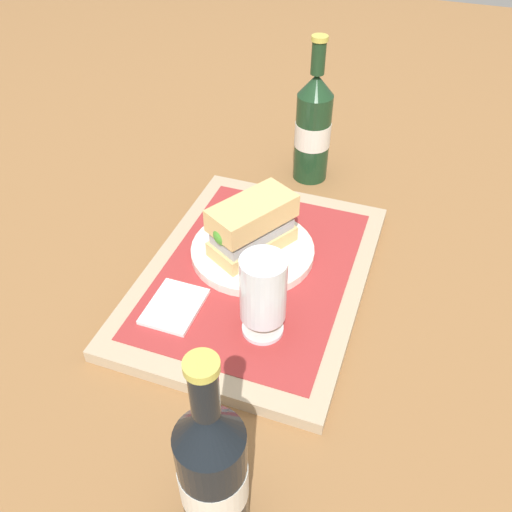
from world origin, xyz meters
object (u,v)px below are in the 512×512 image
at_px(beer_glass, 263,294).
at_px(beer_bottle, 213,472).
at_px(plate, 253,251).
at_px(sandwich, 251,226).
at_px(second_bottle, 312,127).

relative_size(beer_glass, beer_bottle, 0.47).
distance_m(beer_glass, beer_bottle, 0.25).
bearing_deg(plate, sandwich, -29.57).
bearing_deg(second_bottle, sandwich, -3.49).
relative_size(sandwich, beer_glass, 1.16).
bearing_deg(plate, second_bottle, 176.82).
distance_m(plate, beer_glass, 0.17).
bearing_deg(beer_bottle, beer_glass, -171.72).
xyz_separation_m(beer_glass, second_bottle, (-0.41, -0.05, 0.01)).
relative_size(sandwich, second_bottle, 0.54).
bearing_deg(plate, beer_glass, 24.85).
bearing_deg(beer_glass, second_bottle, -173.16).
bearing_deg(sandwich, beer_glass, 55.46).
bearing_deg(second_bottle, beer_bottle, 7.38).
height_order(plate, second_bottle, second_bottle).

